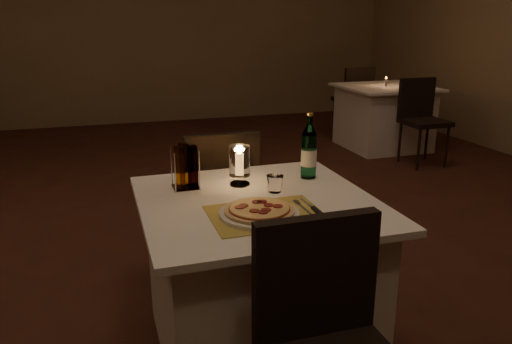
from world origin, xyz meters
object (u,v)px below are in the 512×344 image
object	(u,v)px
pizza	(259,210)
neighbor_table_right	(383,117)
chair_far	(219,190)
plate	(259,213)
chair_near	(327,332)
tumbler	(275,184)
water_bottle	(309,152)
hurricane_candle	(239,162)
main_table	(257,276)

from	to	relation	value
pizza	neighbor_table_right	world-z (taller)	pizza
pizza	chair_far	bearing A→B (deg)	86.80
plate	neighbor_table_right	distance (m)	4.35
chair_near	tumbler	world-z (taller)	chair_near
plate	tumbler	xyz separation A→B (m)	(0.16, 0.26, 0.03)
plate	tumbler	size ratio (longest dim) A/B	4.15
water_bottle	neighbor_table_right	size ratio (longest dim) A/B	0.32
water_bottle	chair_far	bearing A→B (deg)	124.70
plate	tumbler	world-z (taller)	tumbler
chair_near	pizza	distance (m)	0.58
water_bottle	tumbler	bearing A→B (deg)	-146.54
chair_near	neighbor_table_right	bearing A→B (deg)	56.31
plate	water_bottle	xyz separation A→B (m)	(0.39, 0.41, 0.12)
chair_near	hurricane_candle	distance (m)	0.98
chair_far	hurricane_candle	xyz separation A→B (m)	(-0.02, -0.49, 0.30)
chair_near	hurricane_candle	bearing A→B (deg)	91.04
tumbler	pizza	bearing A→B (deg)	-121.56
plate	hurricane_candle	xyz separation A→B (m)	(0.03, 0.40, 0.10)
chair_far	tumbler	xyz separation A→B (m)	(0.11, -0.64, 0.23)
chair_near	plate	size ratio (longest dim) A/B	2.81
chair_near	chair_far	world-z (taller)	same
pizza	tumbler	bearing A→B (deg)	58.44
chair_far	neighbor_table_right	world-z (taller)	chair_far
plate	main_table	bearing A→B (deg)	74.48
chair_near	neighbor_table_right	size ratio (longest dim) A/B	0.90
tumbler	water_bottle	xyz separation A→B (m)	(0.23, 0.15, 0.09)
pizza	water_bottle	size ratio (longest dim) A/B	0.87
main_table	chair_near	distance (m)	0.74
main_table	water_bottle	bearing A→B (deg)	34.10
chair_near	water_bottle	xyz separation A→B (m)	(0.34, 0.94, 0.32)
tumbler	chair_far	bearing A→B (deg)	99.57
plate	water_bottle	world-z (taller)	water_bottle
chair_near	water_bottle	distance (m)	1.05
chair_far	pizza	size ratio (longest dim) A/B	3.21
main_table	neighbor_table_right	xyz separation A→B (m)	(2.63, 3.23, 0.00)
chair_near	pizza	world-z (taller)	chair_near
chair_far	water_bottle	distance (m)	0.67
plate	water_bottle	bearing A→B (deg)	46.53
main_table	pizza	distance (m)	0.44
main_table	hurricane_candle	size ratio (longest dim) A/B	5.29
hurricane_candle	pizza	bearing A→B (deg)	-94.73
chair_far	pizza	world-z (taller)	chair_far
pizza	neighbor_table_right	xyz separation A→B (m)	(2.68, 3.41, -0.39)
main_table	hurricane_candle	xyz separation A→B (m)	(-0.02, 0.22, 0.48)
chair_far	neighbor_table_right	bearing A→B (deg)	43.72
neighbor_table_right	water_bottle	bearing A→B (deg)	-127.37
pizza	tumbler	xyz separation A→B (m)	(0.16, 0.26, 0.01)
chair_near	plate	xyz separation A→B (m)	(-0.05, 0.53, 0.20)
plate	neighbor_table_right	bearing A→B (deg)	51.84
chair_near	tumbler	xyz separation A→B (m)	(0.11, 0.79, 0.23)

